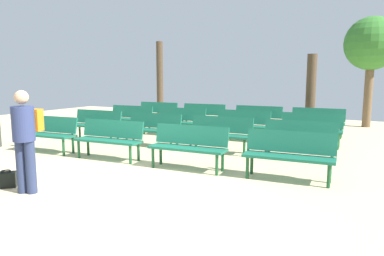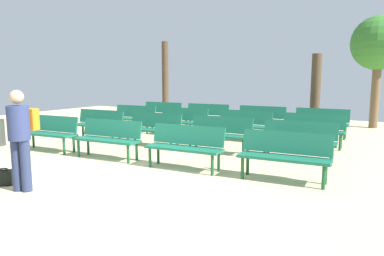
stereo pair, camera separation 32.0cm
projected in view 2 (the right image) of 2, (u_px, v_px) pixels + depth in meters
name	position (u px, v px, depth m)	size (l,w,h in m)	color
ground_plane	(96.00, 182.00, 6.34)	(24.00, 24.00, 0.00)	beige
bench_r0_c0	(50.00, 131.00, 8.95)	(1.64, 0.62, 0.87)	#19664C
bench_r0_c1	(109.00, 136.00, 8.11)	(1.63, 0.61, 0.87)	#19664C
bench_r0_c2	(185.00, 144.00, 7.19)	(1.63, 0.59, 0.87)	#19664C
bench_r0_c3	(284.00, 153.00, 6.35)	(1.63, 0.61, 0.87)	#19664C
bench_r1_c0	(98.00, 123.00, 10.51)	(1.63, 0.60, 0.87)	#19664C
bench_r1_c1	(154.00, 127.00, 9.61)	(1.62, 0.53, 0.87)	#19664C
bench_r1_c2	(220.00, 132.00, 8.76)	(1.62, 0.56, 0.87)	#19664C
bench_r1_c3	(299.00, 138.00, 7.88)	(1.64, 0.62, 0.87)	#19664C
bench_r2_c0	(134.00, 117.00, 12.08)	(1.63, 0.58, 0.87)	#19664C
bench_r2_c1	(183.00, 120.00, 11.18)	(1.63, 0.58, 0.87)	#19664C
bench_r2_c2	(244.00, 123.00, 10.34)	(1.63, 0.58, 0.87)	#19664C
bench_r2_c3	(313.00, 128.00, 9.44)	(1.63, 0.58, 0.87)	#19664C
bench_r3_c0	(161.00, 112.00, 13.64)	(1.63, 0.60, 0.87)	#19664C
bench_r3_c1	(207.00, 115.00, 12.76)	(1.63, 0.61, 0.87)	#19664C
bench_r3_c2	(261.00, 117.00, 11.84)	(1.62, 0.55, 0.87)	#19664C
bench_r3_c3	(321.00, 121.00, 10.96)	(1.62, 0.55, 0.87)	#19664C
tree_0	(315.00, 93.00, 12.00)	(0.32, 0.32, 2.61)	#4C3A28
tree_1	(165.00, 81.00, 15.43)	(0.28, 0.28, 3.34)	#4C3A28
tree_2	(379.00, 44.00, 12.56)	(1.91, 1.91, 3.99)	brown
visitor_with_backpack	(21.00, 134.00, 5.74)	(0.47, 0.59, 1.65)	navy
handbag	(3.00, 177.00, 6.13)	(0.36, 0.35, 0.29)	black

